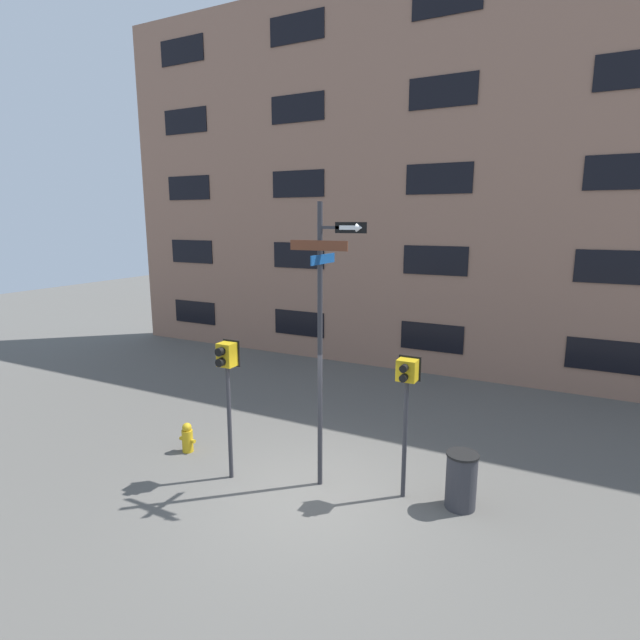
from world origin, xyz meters
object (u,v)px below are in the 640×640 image
Objects in this scene: street_sign_pole at (323,327)px; trash_bin at (461,480)px; pedestrian_signal_left at (227,372)px; fire_hydrant at (187,438)px; pedestrian_signal_right at (406,389)px.

street_sign_pole is 3.52m from trash_bin.
street_sign_pole is 1.92× the size of pedestrian_signal_left.
fire_hydrant is 0.65× the size of trash_bin.
street_sign_pole is 8.01× the size of fire_hydrant.
pedestrian_signal_right is at bearing 4.80° from fire_hydrant.
pedestrian_signal_left is at bearing -161.57° from street_sign_pole.
pedestrian_signal_left is at bearing -164.79° from pedestrian_signal_right.
street_sign_pole is 1.99m from pedestrian_signal_left.
pedestrian_signal_left is 4.53m from trash_bin.
street_sign_pole is 5.20× the size of trash_bin.
pedestrian_signal_right is at bearing -172.79° from trash_bin.
trash_bin is at bearing 7.21° from pedestrian_signal_right.
trash_bin is at bearing 13.35° from pedestrian_signal_left.
street_sign_pole is 4.16m from fire_hydrant.
fire_hydrant is 5.63m from trash_bin.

